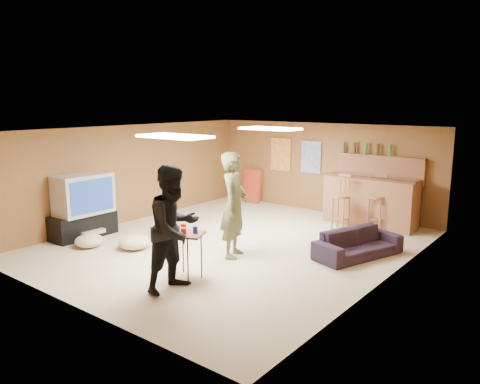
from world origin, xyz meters
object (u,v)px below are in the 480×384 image
Objects in this scene: sofa at (358,243)px; tray_table at (185,256)px; tv_body at (83,194)px; person_black at (174,228)px; bar_counter at (370,201)px; person_olive at (234,205)px.

tray_table reaches higher than sofa.
tv_body is 0.59× the size of person_black.
bar_counter is 3.67m from person_olive.
tray_table is at bearing 166.46° from sofa.
person_olive is 1.12× the size of sofa.
person_black is at bearing -64.13° from tray_table.
person_black reaches higher than tray_table.
tv_body reaches higher than sofa.
bar_counter is at bearing 47.00° from tv_body.
person_black is at bearing 173.07° from sofa.
sofa is at bearing -74.25° from person_olive.
sofa is at bearing 25.29° from tv_body.
tray_table is (3.16, -0.33, -0.54)m from tv_body.
tv_body is 0.66× the size of sofa.
person_olive is 2.31m from sofa.
person_olive is (-1.05, -3.50, 0.39)m from bar_counter.
bar_counter is 1.20× the size of sofa.
tv_body is 3.24m from person_olive.
person_black is 1.12× the size of sofa.
person_black reaches higher than sofa.
person_black is at bearing 166.94° from person_olive.
person_black is 2.56× the size of tray_table.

